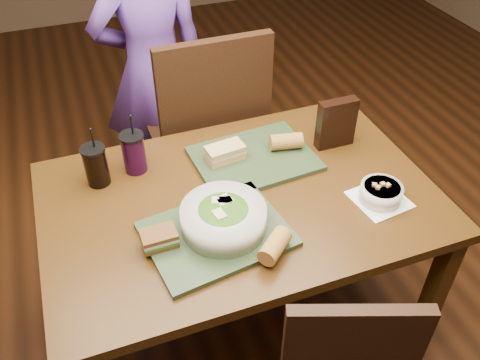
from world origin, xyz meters
name	(u,v)px	position (x,y,z in m)	size (l,w,h in m)	color
ground	(240,325)	(0.00, 0.00, 0.00)	(6.00, 6.00, 0.00)	#381C0B
dining_table	(240,215)	(0.00, 0.00, 0.66)	(1.30, 0.85, 0.75)	#41280D
chair_far	(209,131)	(0.08, 0.60, 0.60)	(0.47, 0.47, 1.08)	black
diner	(153,69)	(-0.07, 0.99, 0.74)	(0.54, 0.35, 1.48)	#5B3695
tray_near	(217,234)	(-0.13, -0.15, 0.76)	(0.42, 0.32, 0.02)	#283B20
tray_far	(254,159)	(0.11, 0.16, 0.76)	(0.42, 0.32, 0.02)	#283B20
salad_bowl	(223,217)	(-0.10, -0.13, 0.81)	(0.26, 0.26, 0.09)	silver
soup_bowl	(381,193)	(0.43, -0.18, 0.78)	(0.19, 0.19, 0.07)	white
sandwich_near	(159,238)	(-0.30, -0.14, 0.79)	(0.10, 0.07, 0.05)	#593819
sandwich_far	(225,152)	(0.01, 0.19, 0.80)	(0.14, 0.09, 0.05)	tan
baguette_near	(275,246)	(0.00, -0.29, 0.80)	(0.06, 0.06, 0.12)	#AD7533
baguette_far	(286,141)	(0.24, 0.17, 0.80)	(0.06, 0.06, 0.12)	#AD7533
cup_cola	(96,165)	(-0.43, 0.23, 0.82)	(0.08, 0.08, 0.23)	black
cup_berry	(134,152)	(-0.30, 0.26, 0.83)	(0.08, 0.08, 0.23)	black
chip_bag	(336,123)	(0.43, 0.15, 0.84)	(0.15, 0.04, 0.19)	black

